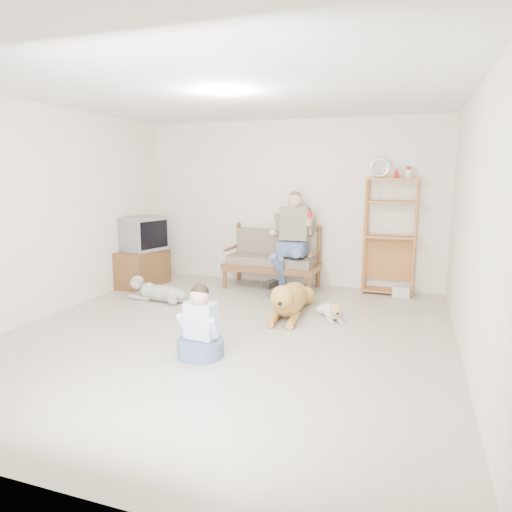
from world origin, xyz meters
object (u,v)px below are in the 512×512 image
at_px(loveseat, 273,258).
at_px(etagere, 390,235).
at_px(golden_retriever, 289,299).
at_px(tv_stand, 143,268).

relative_size(loveseat, etagere, 0.73).
height_order(loveseat, golden_retriever, loveseat).
bearing_deg(loveseat, tv_stand, -161.85).
bearing_deg(etagere, tv_stand, -168.25).
bearing_deg(golden_retriever, etagere, 48.10).
distance_m(etagere, tv_stand, 3.99).
xyz_separation_m(etagere, golden_retriever, (-1.17, -1.52, -0.71)).
height_order(tv_stand, golden_retriever, tv_stand).
bearing_deg(etagere, golden_retriever, -127.47).
bearing_deg(loveseat, golden_retriever, -63.47).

